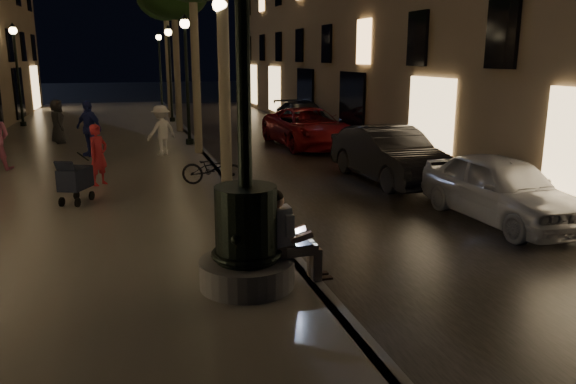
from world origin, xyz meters
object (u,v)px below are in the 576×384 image
object	(u,v)px
car_rear	(303,118)
pedestrian_dark	(58,122)
stroller	(75,179)
pedestrian_white	(161,130)
car_front	(502,188)
pedestrian_red	(98,155)
lamp_left_c	(16,62)
car_second	(389,155)
lamp_curb_a	(222,67)
fountain_lamppost	(246,219)
seated_man_laptop	(287,234)
bicycle	(213,168)
pedestrian_blue	(89,128)
car_third	(308,128)
lamp_curb_d	(160,60)
lamp_curb_c	(170,61)
lamp_curb_b	(186,63)

from	to	relation	value
car_rear	pedestrian_dark	bearing A→B (deg)	-169.51
stroller	pedestrian_white	bearing A→B (deg)	94.05
car_front	pedestrian_red	xyz separation A→B (m)	(-8.44, 5.16, 0.27)
lamp_left_c	pedestrian_red	distance (m)	15.15
car_front	car_second	size ratio (longest dim) A/B	0.91
lamp_curb_a	pedestrian_white	distance (m)	6.30
stroller	pedestrian_white	xyz separation A→B (m)	(2.32, 6.08, 0.27)
fountain_lamppost	lamp_left_c	distance (m)	23.00
pedestrian_red	pedestrian_white	bearing A→B (deg)	18.70
car_front	car_rear	bearing A→B (deg)	86.78
seated_man_laptop	pedestrian_white	xyz separation A→B (m)	(-1.08, 11.79, 0.11)
seated_man_laptop	pedestrian_red	world-z (taller)	pedestrian_red
stroller	car_second	distance (m)	8.38
car_front	bicycle	size ratio (longest dim) A/B	2.59
pedestrian_blue	car_third	bearing A→B (deg)	51.61
stroller	pedestrian_blue	size ratio (longest dim) A/B	0.62
lamp_curb_d	pedestrian_dark	world-z (taller)	lamp_curb_d
lamp_curb_a	car_third	bearing A→B (deg)	58.16
lamp_curb_a	pedestrian_red	bearing A→B (deg)	152.48
seated_man_laptop	lamp_curb_a	bearing A→B (deg)	89.18
car_rear	bicycle	distance (m)	11.68
pedestrian_red	lamp_curb_d	bearing A→B (deg)	34.94
lamp_curb_a	car_third	distance (m)	9.06
pedestrian_red	lamp_curb_c	bearing A→B (deg)	30.77
lamp_curb_b	pedestrian_dark	xyz separation A→B (m)	(-4.83, 1.60, -2.19)
car_second	bicycle	bearing A→B (deg)	176.05
lamp_curb_a	pedestrian_dark	distance (m)	10.97
lamp_curb_b	bicycle	world-z (taller)	lamp_curb_b
pedestrian_red	pedestrian_blue	size ratio (longest dim) A/B	0.86
seated_man_laptop	car_third	distance (m)	14.20
pedestrian_red	pedestrian_blue	distance (m)	4.75
stroller	car_rear	xyz separation A→B (m)	(8.98, 11.29, -0.06)
fountain_lamppost	car_third	xyz separation A→B (m)	(5.30, 13.40, -0.46)
car_second	pedestrian_red	xyz separation A→B (m)	(-7.87, 0.87, 0.22)
lamp_left_c	car_second	bearing A→B (deg)	-52.02
lamp_left_c	car_rear	xyz separation A→B (m)	(12.60, -5.00, -2.51)
lamp_left_c	pedestrian_blue	distance (m)	10.55
pedestrian_red	pedestrian_white	world-z (taller)	pedestrian_white
lamp_curb_c	pedestrian_red	xyz separation A→B (m)	(-3.03, -14.42, -2.24)
bicycle	lamp_curb_d	bearing A→B (deg)	19.61
car_front	pedestrian_red	size ratio (longest dim) A/B	2.67
car_second	lamp_curb_a	bearing A→B (deg)	-174.64
fountain_lamppost	bicycle	size ratio (longest dim) A/B	3.17
fountain_lamppost	stroller	xyz separation A→B (m)	(-2.78, 5.71, -0.43)
seated_man_laptop	pedestrian_blue	xyz separation A→B (m)	(-3.43, 12.31, 0.19)
lamp_curb_c	car_front	world-z (taller)	lamp_curb_c
stroller	pedestrian_red	xyz separation A→B (m)	(0.45, 1.87, 0.22)
car_third	pedestrian_red	world-z (taller)	pedestrian_red
lamp_curb_a	lamp_curb_d	bearing A→B (deg)	90.00
pedestrian_white	bicycle	distance (m)	5.11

